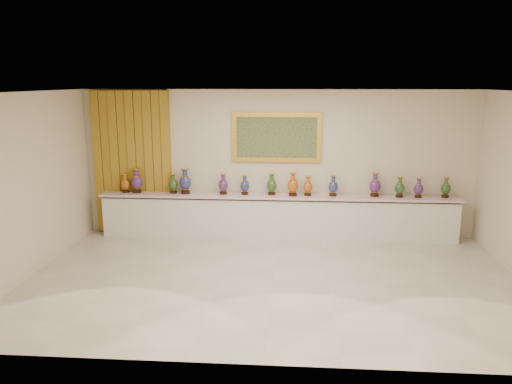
{
  "coord_description": "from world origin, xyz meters",
  "views": [
    {
      "loc": [
        0.27,
        -7.6,
        3.17
      ],
      "look_at": [
        -0.4,
        1.7,
        1.08
      ],
      "focal_mm": 35.0,
      "sensor_mm": 36.0,
      "label": 1
    }
  ],
  "objects_px": {
    "vase_2": "(173,184)",
    "counter": "(277,217)",
    "vase_1": "(137,182)",
    "vase_0": "(125,184)"
  },
  "relations": [
    {
      "from": "counter",
      "to": "vase_0",
      "type": "height_order",
      "value": "vase_0"
    },
    {
      "from": "counter",
      "to": "vase_1",
      "type": "xyz_separation_m",
      "value": [
        -2.91,
        0.01,
        0.69
      ]
    },
    {
      "from": "vase_2",
      "to": "counter",
      "type": "bearing_deg",
      "value": -0.23
    },
    {
      "from": "vase_0",
      "to": "vase_1",
      "type": "distance_m",
      "value": 0.25
    },
    {
      "from": "vase_0",
      "to": "vase_2",
      "type": "height_order",
      "value": "vase_2"
    },
    {
      "from": "counter",
      "to": "vase_1",
      "type": "distance_m",
      "value": 2.99
    },
    {
      "from": "vase_0",
      "to": "vase_1",
      "type": "bearing_deg",
      "value": 1.66
    },
    {
      "from": "vase_0",
      "to": "vase_1",
      "type": "xyz_separation_m",
      "value": [
        0.24,
        0.01,
        0.05
      ]
    },
    {
      "from": "vase_0",
      "to": "vase_2",
      "type": "distance_m",
      "value": 1.01
    },
    {
      "from": "counter",
      "to": "vase_2",
      "type": "height_order",
      "value": "vase_2"
    }
  ]
}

